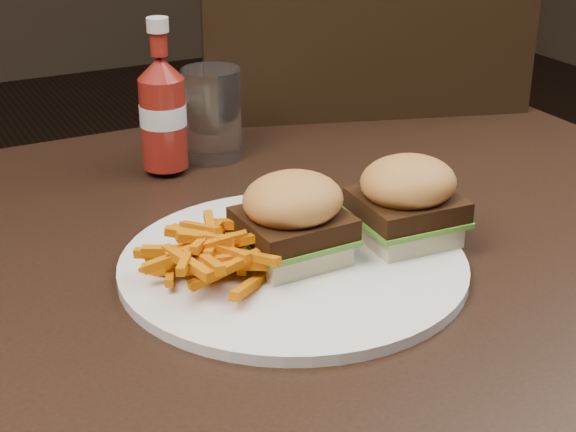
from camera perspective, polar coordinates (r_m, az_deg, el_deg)
name	(u,v)px	position (r m, az deg, el deg)	size (l,w,h in m)	color
dining_table	(205,279)	(0.84, -5.40, -4.06)	(1.20, 0.80, 0.04)	black
chair_far	(332,254)	(1.55, 2.88, -2.47)	(0.47, 0.47, 0.05)	black
plate	(293,265)	(0.81, 0.33, -3.16)	(0.32, 0.32, 0.01)	white
sandwich_half_a	(293,248)	(0.80, 0.32, -2.11)	(0.08, 0.08, 0.02)	beige
sandwich_half_b	(405,229)	(0.85, 7.60, -0.84)	(0.08, 0.08, 0.02)	beige
fries_pile	(223,250)	(0.78, -4.22, -2.20)	(0.10, 0.10, 0.04)	#BB5200
ketchup_bottle	(164,123)	(1.02, -8.05, 5.95)	(0.05, 0.05, 0.10)	maroon
tumbler	(212,114)	(1.07, -4.93, 6.58)	(0.07, 0.07, 0.11)	white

